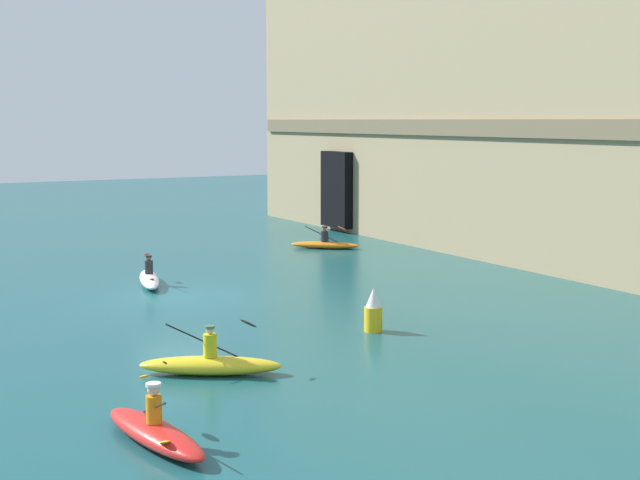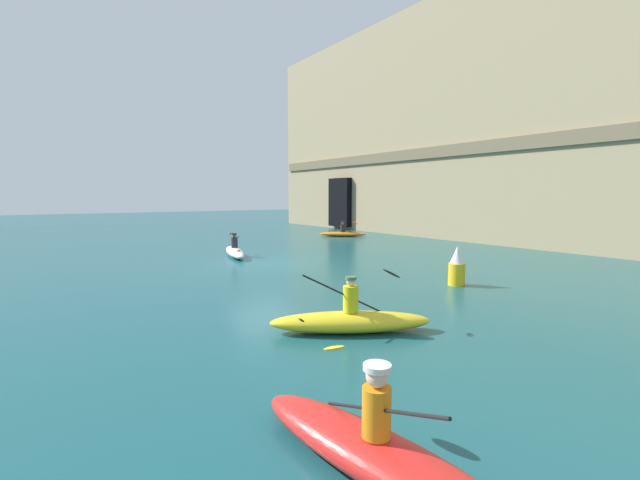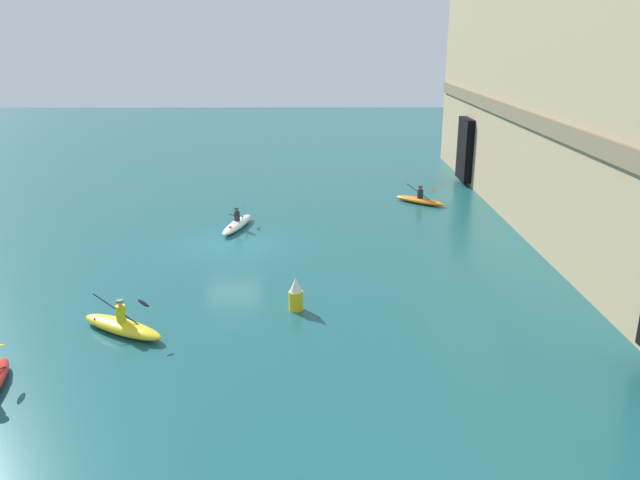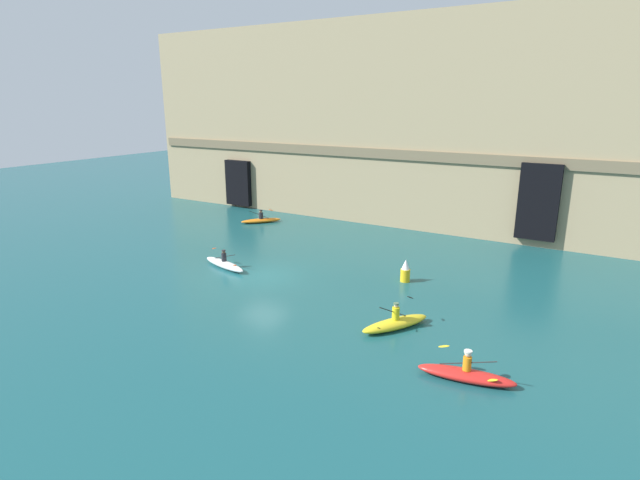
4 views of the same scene
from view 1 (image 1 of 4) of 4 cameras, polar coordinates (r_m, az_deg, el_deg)
name	(u,v)px [view 1 (image 1 of 4)]	position (r m, az deg, el deg)	size (l,w,h in m)	color
ground_plane	(177,298)	(30.16, -9.11, -3.68)	(120.00, 120.00, 0.00)	#195156
cliff_bluff	(564,78)	(39.23, 15.34, 9.97)	(43.51, 7.33, 15.32)	#9E8966
kayak_yellow	(210,364)	(21.11, -7.03, -7.89)	(2.37, 3.28, 1.31)	yellow
kayak_white	(149,279)	(32.63, -10.88, -2.44)	(3.61, 1.53, 1.08)	white
kayak_orange	(325,244)	(41.15, 0.30, -0.26)	(2.65, 2.92, 1.08)	orange
kayak_red	(155,432)	(16.92, -10.54, -11.96)	(3.43, 1.29, 1.16)	red
marker_buoy	(373,311)	(25.07, 3.43, -4.58)	(0.51, 0.51, 1.24)	yellow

